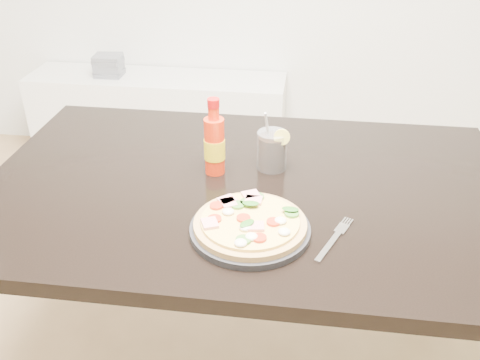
# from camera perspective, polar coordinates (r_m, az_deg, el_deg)

# --- Properties ---
(dining_table) EXTENTS (1.40, 0.90, 0.75)m
(dining_table) POSITION_cam_1_polar(r_m,az_deg,el_deg) (1.47, 0.63, -3.15)
(dining_table) COLOR black
(dining_table) RESTS_ON ground
(plate) EXTENTS (0.28, 0.28, 0.02)m
(plate) POSITION_cam_1_polar(r_m,az_deg,el_deg) (1.23, 1.08, -5.32)
(plate) COLOR black
(plate) RESTS_ON dining_table
(pizza) EXTENTS (0.26, 0.26, 0.03)m
(pizza) POSITION_cam_1_polar(r_m,az_deg,el_deg) (1.22, 1.06, -4.54)
(pizza) COLOR tan
(pizza) RESTS_ON plate
(hot_sauce_bottle) EXTENTS (0.07, 0.07, 0.22)m
(hot_sauce_bottle) POSITION_cam_1_polar(r_m,az_deg,el_deg) (1.44, -2.74, 3.83)
(hot_sauce_bottle) COLOR red
(hot_sauce_bottle) RESTS_ON dining_table
(cola_cup) EXTENTS (0.09, 0.08, 0.17)m
(cola_cup) POSITION_cam_1_polar(r_m,az_deg,el_deg) (1.48, 3.42, 3.10)
(cola_cup) COLOR black
(cola_cup) RESTS_ON dining_table
(fork) EXTENTS (0.09, 0.18, 0.00)m
(fork) POSITION_cam_1_polar(r_m,az_deg,el_deg) (1.24, 10.11, -6.07)
(fork) COLOR silver
(fork) RESTS_ON dining_table
(media_console) EXTENTS (1.40, 0.34, 0.50)m
(media_console) POSITION_cam_1_polar(r_m,az_deg,el_deg) (3.07, -8.62, 6.44)
(media_console) COLOR white
(media_console) RESTS_ON ground
(cd_stack) EXTENTS (0.14, 0.12, 0.11)m
(cd_stack) POSITION_cam_1_polar(r_m,az_deg,el_deg) (3.02, -13.84, 11.78)
(cd_stack) COLOR slate
(cd_stack) RESTS_ON media_console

